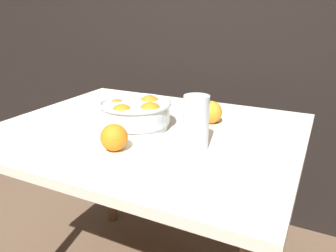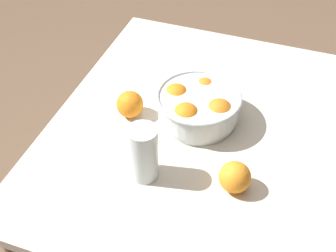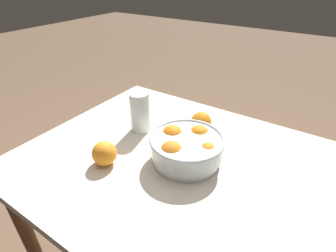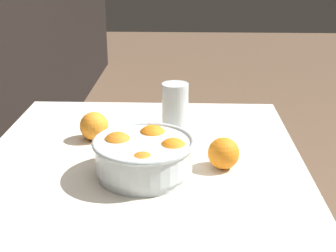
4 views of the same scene
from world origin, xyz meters
name	(u,v)px [view 1 (image 1 of 4)]	position (x,y,z in m)	size (l,w,h in m)	color
dining_table	(148,153)	(0.00, 0.00, 0.64)	(1.01, 0.83, 0.74)	beige
fruit_bowl	(136,113)	(-0.03, -0.02, 0.79)	(0.24, 0.24, 0.10)	silver
juice_glass	(196,124)	(0.21, -0.08, 0.81)	(0.07, 0.07, 0.16)	#F4A314
orange_loose_near_bowl	(211,112)	(0.18, 0.14, 0.78)	(0.08, 0.08, 0.08)	orange
orange_loose_front	(114,137)	(0.01, -0.21, 0.78)	(0.08, 0.08, 0.08)	orange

